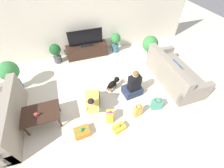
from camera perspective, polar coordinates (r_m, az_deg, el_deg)
The scene contains 20 objects.
ground_plane at distance 4.27m, azimuth -4.26°, elevation -6.98°, with size 16.00×16.00×0.00m, color beige.
wall_back at distance 5.60m, azimuth -12.68°, elevation 22.95°, with size 8.40×0.06×2.60m.
sofa_left at distance 4.42m, azimuth -36.51°, elevation -11.20°, with size 0.92×1.98×0.85m.
sofa_right at distance 5.02m, azimuth 22.37°, elevation 3.75°, with size 0.92×1.98×0.85m.
coffee_table at distance 3.96m, azimuth -25.45°, elevation -10.27°, with size 0.87×0.60×0.42m.
tv_console at distance 5.84m, azimuth -9.40°, elevation 12.47°, with size 1.51×0.44×0.46m.
tv at distance 5.60m, azimuth -10.01°, elevation 16.62°, with size 1.22×0.20×0.59m.
potted_plant_corner_left at distance 5.06m, azimuth -34.43°, elevation 3.62°, with size 0.54×0.54×0.96m.
potted_plant_back_right at distance 5.90m, azimuth 1.34°, elevation 16.11°, with size 0.38×0.38×0.76m.
potted_plant_back_left at distance 5.68m, azimuth -20.65°, elevation 11.36°, with size 0.39×0.39×0.72m.
potted_plant_corner_right at distance 5.64m, azimuth 14.28°, elevation 14.24°, with size 0.56×0.56×0.87m.
person_kneeling at distance 3.90m, azimuth -7.19°, elevation -6.33°, with size 0.52×0.85×0.78m.
person_sitting at distance 4.27m, azimuth 8.04°, elevation -0.88°, with size 0.56×0.52×0.90m.
dog at distance 4.45m, azimuth 0.57°, elevation 0.32°, with size 0.50×0.36×0.34m.
gift_box_a at distance 3.75m, azimuth 2.70°, elevation -16.35°, with size 0.33×0.25×0.20m.
gift_box_b at distance 3.80m, azimuth -0.82°, elevation -12.18°, with size 0.22×0.24×0.38m.
gift_box_c at distance 3.76m, azimuth -11.36°, elevation -17.48°, with size 0.37×0.28×0.23m.
gift_bag_a at distance 3.92m, azimuth 9.76°, elevation -10.11°, with size 0.22×0.15×0.38m.
gift_bag_b at distance 4.19m, azimuth 16.64°, elevation -7.35°, with size 0.30×0.21×0.34m.
mug at distance 3.87m, azimuth -26.89°, elevation -10.47°, with size 0.12×0.08×0.09m.
Camera 1 is at (-0.50, -2.54, 3.39)m, focal length 24.00 mm.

